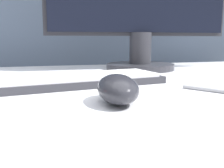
# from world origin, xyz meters

# --- Properties ---
(partition_panel) EXTENTS (5.00, 0.03, 1.24)m
(partition_panel) POSITION_xyz_m (0.00, 0.70, 0.62)
(partition_panel) COLOR #333D4C
(partition_panel) RESTS_ON ground_plane
(computer_mouse_near) EXTENTS (0.07, 0.12, 0.05)m
(computer_mouse_near) POSITION_xyz_m (-0.02, -0.10, 0.80)
(computer_mouse_near) COLOR #232328
(computer_mouse_near) RESTS_ON desk
(keyboard) EXTENTS (0.47, 0.20, 0.02)m
(keyboard) POSITION_xyz_m (-0.09, 0.09, 0.78)
(keyboard) COLOR #28282D
(keyboard) RESTS_ON desk
(pen) EXTENTS (0.08, 0.11, 0.01)m
(pen) POSITION_xyz_m (0.19, -0.06, 0.78)
(pen) COLOR #99999E
(pen) RESTS_ON desk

